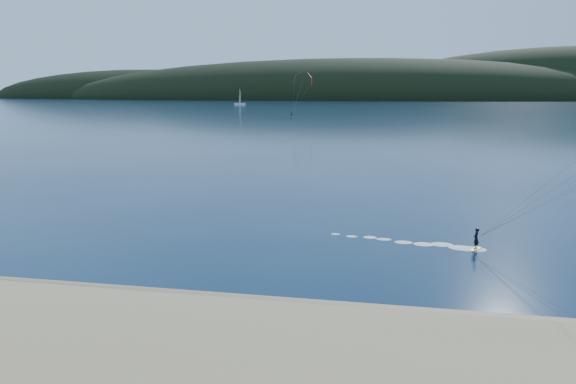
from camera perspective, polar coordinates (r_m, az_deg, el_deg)
The scene contains 5 objects.
ground at distance 24.20m, azimuth -9.29°, elevation -16.07°, with size 1800.00×1800.00×0.00m, color #071C39.
wet_sand at distance 28.05m, azimuth -6.10°, elevation -11.97°, with size 220.00×2.50×0.10m.
headland at distance 765.59m, azimuth 10.37°, elevation 9.91°, with size 1200.00×310.00×140.00m.
kitesurfer_far at distance 225.55m, azimuth 1.61°, elevation 11.89°, with size 10.25×5.82×17.65m.
sailboat at distance 437.36m, azimuth -5.25°, elevation 9.55°, with size 9.44×5.92×13.14m.
Camera 1 is at (7.65, -20.20, 10.92)m, focal length 32.71 mm.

